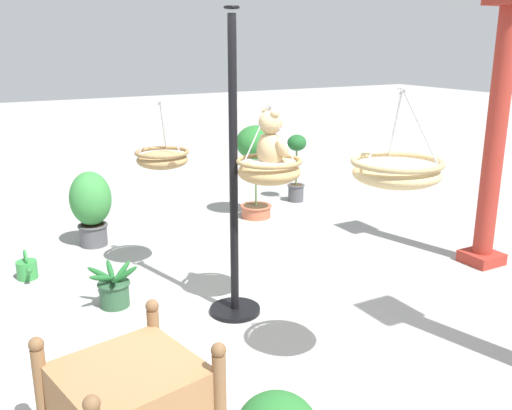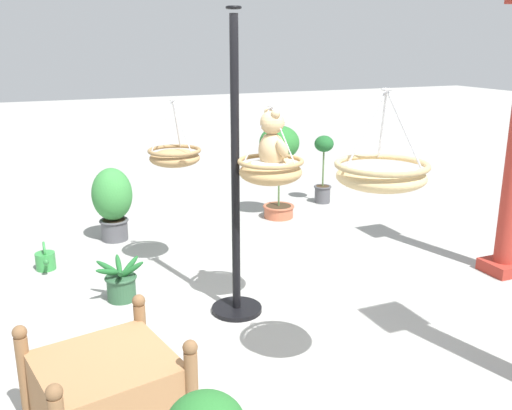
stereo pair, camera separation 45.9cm
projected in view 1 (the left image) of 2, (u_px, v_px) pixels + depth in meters
name	position (u px, v px, depth m)	size (l,w,h in m)	color
ground_plane	(248.00, 323.00, 4.81)	(40.00, 40.00, 0.00)	#9E9E99
display_pole_central	(234.00, 225.00, 4.78)	(0.44, 0.44, 2.54)	black
hanging_basket_with_teddy	(269.00, 170.00, 4.64)	(0.54, 0.54, 0.64)	tan
teddy_bear	(272.00, 143.00, 4.59)	(0.34, 0.30, 0.49)	tan
hanging_basket_left_high	(162.00, 158.00, 5.50)	(0.52, 0.52, 0.66)	#A37F51
hanging_basket_right_low	(397.00, 171.00, 3.47)	(0.56, 0.56, 0.60)	tan
greenhouse_pillar_right	(495.00, 142.00, 5.75)	(0.38, 0.38, 2.71)	#9E2D23
wooden_planter_box	(130.00, 401.00, 3.32)	(0.95, 0.97, 0.67)	#9E7047
potted_plant_fern_front	(256.00, 157.00, 7.46)	(0.52, 0.52, 1.24)	#BC6042
potted_plant_flowering_red	(114.00, 289.00, 5.07)	(0.47, 0.46, 0.39)	#2D5638
potted_plant_tall_leafy	(296.00, 166.00, 8.31)	(0.28, 0.28, 0.99)	#4C4C51
potted_plant_bushy_green	(91.00, 205.00, 6.50)	(0.47, 0.47, 0.87)	#4C4C51
watering_can	(27.00, 269.00, 5.68)	(0.35, 0.20, 0.30)	#338C3F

